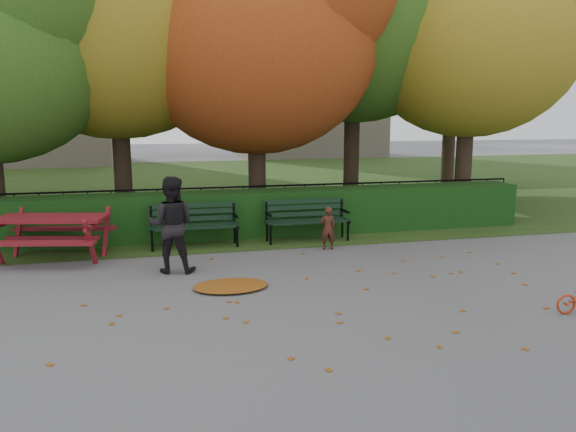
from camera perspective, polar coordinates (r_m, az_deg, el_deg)
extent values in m
plane|color=slate|center=(8.46, 1.46, -8.26)|extent=(90.00, 90.00, 0.00)
plane|color=#233A14|center=(22.00, -8.20, 3.20)|extent=(90.00, 90.00, 0.00)
cube|color=#B8A493|center=(34.76, -26.37, 17.25)|extent=(10.00, 7.00, 15.00)
cube|color=#B8A493|center=(37.28, 2.05, 15.41)|extent=(9.00, 6.00, 12.00)
cube|color=black|center=(12.60, -3.92, 0.28)|extent=(13.00, 0.90, 1.00)
cube|color=black|center=(13.46, -4.49, -0.91)|extent=(14.00, 0.04, 0.04)
cube|color=black|center=(13.31, -4.55, 2.98)|extent=(14.00, 0.04, 0.04)
cylinder|color=black|center=(13.24, -17.43, 0.31)|extent=(0.03, 0.03, 1.00)
cylinder|color=black|center=(13.38, -4.52, 0.86)|extent=(0.03, 0.03, 1.00)
cylinder|color=black|center=(14.17, 7.54, 1.33)|extent=(0.03, 0.03, 1.00)
cylinder|color=black|center=(15.78, 19.48, 1.74)|extent=(0.03, 0.03, 1.00)
cylinder|color=#2D2019|center=(14.79, -16.50, 5.56)|extent=(0.44, 0.44, 3.15)
ellipsoid|color=olive|center=(14.92, -17.19, 18.59)|extent=(6.40, 6.40, 5.76)
cylinder|color=#2D2019|center=(14.23, -3.17, 5.09)|extent=(0.44, 0.44, 2.80)
ellipsoid|color=maroon|center=(14.28, -3.29, 17.17)|extent=(6.00, 6.00, 5.40)
cylinder|color=#2D2019|center=(16.26, 6.47, 6.93)|extent=(0.44, 0.44, 3.50)
ellipsoid|color=#275817|center=(16.47, 6.75, 20.07)|extent=(6.80, 6.80, 6.12)
cylinder|color=#2D2019|center=(16.10, 17.43, 5.56)|extent=(0.44, 0.44, 2.97)
ellipsoid|color=olive|center=(16.18, 18.06, 16.87)|extent=(5.80, 5.80, 5.22)
cylinder|color=#2D2019|center=(20.45, 15.99, 6.80)|extent=(0.44, 0.44, 3.15)
ellipsoid|color=#275817|center=(20.54, 16.47, 16.23)|extent=(6.00, 6.00, 5.40)
sphere|color=#275817|center=(20.64, 20.46, 19.77)|extent=(4.50, 4.50, 4.50)
cube|color=black|center=(11.40, -9.42, -1.22)|extent=(1.80, 0.12, 0.04)
cube|color=black|center=(11.58, -9.49, -1.04)|extent=(1.80, 0.12, 0.04)
cube|color=black|center=(11.76, -9.56, -0.88)|extent=(1.80, 0.12, 0.04)
cube|color=black|center=(11.82, -9.61, -0.27)|extent=(1.80, 0.05, 0.10)
cube|color=black|center=(11.80, -9.63, 0.45)|extent=(1.80, 0.05, 0.10)
cube|color=black|center=(11.78, -9.65, 1.07)|extent=(1.80, 0.05, 0.10)
cube|color=black|center=(11.55, -13.69, -1.32)|extent=(0.05, 0.55, 0.06)
cube|color=black|center=(11.78, -13.75, 0.01)|extent=(0.05, 0.05, 0.41)
cylinder|color=black|center=(11.42, -13.65, -2.49)|extent=(0.05, 0.05, 0.44)
cylinder|color=black|center=(11.77, -13.66, -2.11)|extent=(0.05, 0.05, 0.44)
cube|color=black|center=(11.54, -13.74, -0.33)|extent=(0.05, 0.45, 0.04)
cube|color=black|center=(11.68, -5.33, -0.95)|extent=(0.05, 0.55, 0.06)
cube|color=black|center=(11.90, -5.54, 0.36)|extent=(0.05, 0.05, 0.41)
cylinder|color=black|center=(11.54, -5.18, -2.10)|extent=(0.05, 0.05, 0.44)
cylinder|color=black|center=(11.89, -5.44, -1.73)|extent=(0.05, 0.05, 0.44)
cube|color=black|center=(11.66, -5.36, 0.03)|extent=(0.05, 0.45, 0.04)
cube|color=black|center=(11.82, 2.25, -0.68)|extent=(1.80, 0.12, 0.04)
cube|color=black|center=(11.99, 2.01, -0.52)|extent=(1.80, 0.12, 0.04)
cube|color=black|center=(12.16, 1.78, -0.36)|extent=(1.80, 0.12, 0.04)
cube|color=black|center=(12.23, 1.67, 0.22)|extent=(1.80, 0.05, 0.10)
cube|color=black|center=(12.20, 1.67, 0.91)|extent=(1.80, 0.05, 0.10)
cube|color=black|center=(12.18, 1.68, 1.52)|extent=(1.80, 0.05, 0.10)
cube|color=black|center=(11.80, -1.96, -0.80)|extent=(0.05, 0.55, 0.06)
cube|color=black|center=(12.02, -2.24, 0.50)|extent=(0.05, 0.05, 0.41)
cylinder|color=black|center=(11.66, -1.78, -1.93)|extent=(0.05, 0.05, 0.44)
cylinder|color=black|center=(12.01, -2.14, -1.57)|extent=(0.05, 0.05, 0.44)
cube|color=black|center=(11.78, -1.99, 0.18)|extent=(0.05, 0.45, 0.04)
cube|color=black|center=(12.25, 5.84, -0.43)|extent=(0.05, 0.55, 0.06)
cube|color=black|center=(12.46, 5.44, 0.81)|extent=(0.05, 0.05, 0.41)
cylinder|color=black|center=(12.12, 6.11, -1.51)|extent=(0.05, 0.05, 0.44)
cylinder|color=black|center=(12.46, 5.55, -1.18)|extent=(0.05, 0.05, 0.44)
cube|color=black|center=(12.23, 5.82, 0.51)|extent=(0.05, 0.45, 0.04)
cube|color=maroon|center=(11.24, -22.89, -0.20)|extent=(2.07, 1.20, 0.06)
cube|color=maroon|center=(10.71, -24.01, -2.54)|extent=(1.96, 0.67, 0.05)
cube|color=maroon|center=(11.89, -21.67, -1.17)|extent=(1.96, 0.67, 0.05)
cube|color=maroon|center=(12.07, -25.68, -1.51)|extent=(0.18, 0.56, 0.95)
cube|color=maroon|center=(11.59, -26.75, -0.64)|extent=(0.37, 1.44, 0.06)
cube|color=maroon|center=(10.58, -19.43, -2.62)|extent=(0.18, 0.56, 0.95)
cube|color=maroon|center=(11.49, -17.98, -1.55)|extent=(0.18, 0.56, 0.95)
cube|color=maroon|center=(10.98, -18.76, -0.63)|extent=(0.37, 1.44, 0.06)
cube|color=maroon|center=(11.31, -22.76, -2.03)|extent=(1.70, 0.43, 0.06)
ellipsoid|color=brown|center=(8.91, -5.83, -7.05)|extent=(1.23, 0.90, 0.08)
imported|color=#472016|center=(11.28, 4.06, -1.25)|extent=(0.33, 0.23, 0.87)
imported|color=black|center=(9.79, -11.78, -0.87)|extent=(0.93, 0.80, 1.66)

